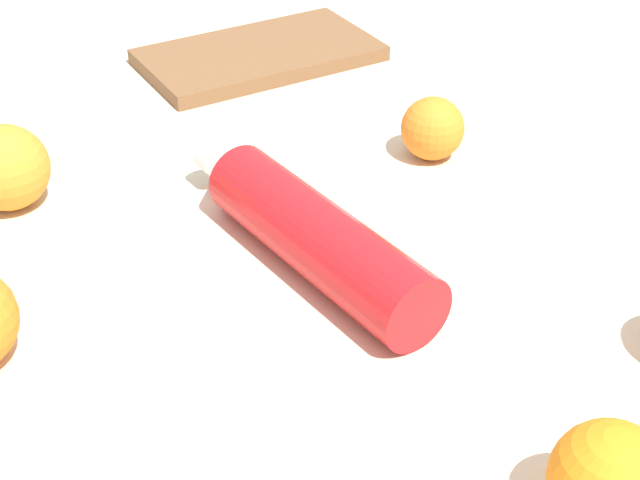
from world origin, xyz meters
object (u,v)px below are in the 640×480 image
at_px(water_bottle, 306,229).
at_px(orange_5, 6,168).
at_px(orange_0, 433,128).
at_px(cutting_board, 259,55).

xyz_separation_m(water_bottle, orange_5, (0.23, -0.18, 0.01)).
bearing_deg(orange_0, orange_5, -6.44).
bearing_deg(cutting_board, orange_0, 98.06).
distance_m(water_bottle, orange_5, 0.29).
height_order(orange_5, cutting_board, orange_5).
bearing_deg(orange_0, cutting_board, -71.10).
distance_m(orange_0, orange_5, 0.41).
bearing_deg(orange_5, water_bottle, 142.48).
height_order(water_bottle, orange_5, orange_5).
bearing_deg(orange_0, water_bottle, 36.24).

